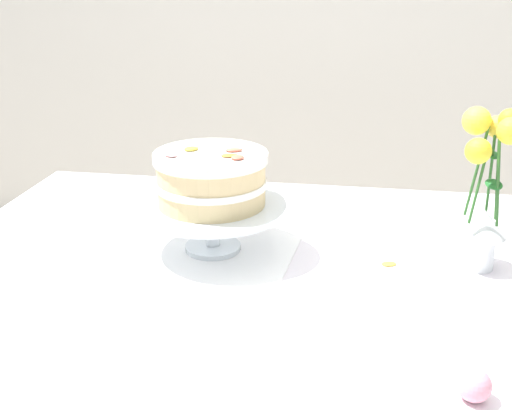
{
  "coord_description": "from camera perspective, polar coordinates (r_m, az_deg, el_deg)",
  "views": [
    {
      "loc": [
        0.11,
        -1.03,
        1.27
      ],
      "look_at": [
        -0.06,
        0.02,
        0.86
      ],
      "focal_mm": 43.78,
      "sensor_mm": 36.0,
      "label": 1
    }
  ],
  "objects": [
    {
      "name": "linen_napkin",
      "position": [
        1.25,
        -3.94,
        -4.12
      ],
      "size": [
        0.35,
        0.35,
        0.0
      ],
      "primitive_type": "cube",
      "rotation": [
        0.0,
        0.0,
        -0.09
      ],
      "color": "white",
      "rests_on": "dining_table"
    },
    {
      "name": "cake_stand",
      "position": [
        1.21,
        -4.04,
        -0.62
      ],
      "size": [
        0.29,
        0.29,
        0.1
      ],
      "color": "silver",
      "rests_on": "linen_napkin"
    },
    {
      "name": "layer_cake",
      "position": [
        1.19,
        -4.12,
        2.46
      ],
      "size": [
        0.22,
        0.22,
        0.11
      ],
      "color": "beige",
      "rests_on": "cake_stand"
    },
    {
      "name": "loose_petal_0",
      "position": [
        1.45,
        -1.61,
        -0.37
      ],
      "size": [
        0.04,
        0.04,
        0.0
      ],
      "primitive_type": "ellipsoid",
      "rotation": [
        0.0,
        0.0,
        5.42
      ],
      "color": "#E56B51",
      "rests_on": "dining_table"
    },
    {
      "name": "dining_table",
      "position": [
        1.19,
        2.72,
        -10.26
      ],
      "size": [
        1.4,
        1.0,
        0.74
      ],
      "color": "white",
      "rests_on": "ground"
    },
    {
      "name": "loose_petal_1",
      "position": [
        1.21,
        12.05,
        -5.28
      ],
      "size": [
        0.03,
        0.03,
        0.0
      ],
      "primitive_type": "ellipsoid",
      "rotation": [
        0.0,
        0.0,
        3.55
      ],
      "color": "yellow",
      "rests_on": "dining_table"
    },
    {
      "name": "flower_vase",
      "position": [
        1.19,
        20.19,
        0.96
      ],
      "size": [
        0.1,
        0.11,
        0.3
      ],
      "color": "silver",
      "rests_on": "dining_table"
    },
    {
      "name": "fallen_rose",
      "position": [
        0.88,
        19.45,
        -15.31
      ],
      "size": [
        0.1,
        0.12,
        0.05
      ],
      "color": "#2D6028",
      "rests_on": "dining_table"
    }
  ]
}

